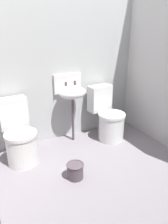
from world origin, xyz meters
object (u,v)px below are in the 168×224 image
toilet_right (108,118)px  bucket (75,170)px  toilet_left (19,137)px  sink (72,92)px

toilet_right → bucket: toilet_right is taller
toilet_left → bucket: toilet_left is taller
toilet_left → toilet_right: size_ratio=1.00×
toilet_left → bucket: size_ratio=3.85×
toilet_left → toilet_right: 1.34m
sink → bucket: size_ratio=4.89×
toilet_right → sink: sink is taller
toilet_right → toilet_left: bearing=-6.0°
toilet_left → sink: 0.95m
toilet_right → bucket: size_ratio=3.85×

